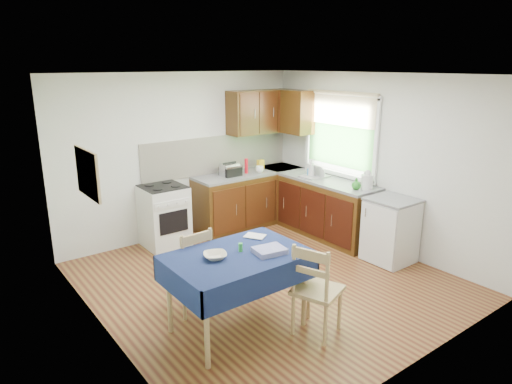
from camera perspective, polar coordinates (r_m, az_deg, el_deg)
floor at (r=5.83m, az=1.36°, el=-10.89°), size 4.20×4.20×0.00m
ceiling at (r=5.21m, az=1.54°, el=14.48°), size 4.00×4.20×0.02m
wall_back at (r=7.11m, az=-9.19°, el=4.50°), size 4.00×0.02×2.50m
wall_front at (r=4.04m, az=20.39°, el=-5.06°), size 4.00×0.02×2.50m
wall_left at (r=4.47m, az=-19.06°, el=-2.93°), size 0.02×4.20×2.50m
wall_right at (r=6.78m, az=14.81°, el=3.63°), size 0.02×4.20×2.50m
base_cabinets at (r=7.38m, az=3.57°, el=-1.49°), size 1.90×2.30×0.86m
worktop_back at (r=7.48m, az=-0.87°, el=2.37°), size 1.90×0.60×0.04m
worktop_right at (r=7.06m, az=8.96°, el=1.35°), size 0.60×1.70×0.04m
worktop_corner at (r=7.87m, az=2.95°, el=3.03°), size 0.60×0.60×0.04m
splashback at (r=7.42m, az=-4.68°, el=4.74°), size 2.70×0.02×0.60m
upper_cabinets at (r=7.61m, az=2.03°, el=10.00°), size 1.20×0.85×0.70m
stove at (r=6.83m, az=-11.40°, el=-2.95°), size 0.60×0.61×0.92m
window at (r=7.14m, az=10.47°, el=7.75°), size 0.04×1.48×1.26m
fridge at (r=6.45m, az=16.46°, el=-4.59°), size 0.58×0.60×0.89m
corkboard at (r=4.67m, az=-20.28°, el=2.18°), size 0.04×0.62×0.47m
dining_table at (r=4.55m, az=-2.36°, el=-8.97°), size 1.36×0.92×0.82m
chair_far at (r=5.01m, az=-8.15°, el=-9.36°), size 0.45×0.45×0.95m
chair_near at (r=4.58m, az=7.44°, el=-11.72°), size 0.55×0.55×0.97m
toaster at (r=7.23m, az=-3.33°, el=2.84°), size 0.29×0.18×0.22m
sandwich_press at (r=7.23m, az=-3.20°, el=2.71°), size 0.29×0.25×0.17m
sauce_bottle at (r=7.36m, az=-1.23°, el=3.26°), size 0.06×0.06×0.24m
yellow_packet at (r=7.72m, az=0.57°, el=3.50°), size 0.11×0.07×0.15m
dish_rack at (r=7.21m, az=7.35°, el=2.08°), size 0.42×0.32×0.20m
kettle at (r=6.61m, az=13.71°, el=1.38°), size 0.17×0.17×0.28m
cup at (r=7.44m, az=0.46°, el=2.86°), size 0.16×0.16×0.10m
soap_bottle_a at (r=7.18m, az=6.96°, el=3.00°), size 0.16×0.16×0.28m
soap_bottle_b at (r=7.22m, az=6.82°, el=2.70°), size 0.12×0.12×0.19m
soap_bottle_c at (r=6.58m, az=12.42°, el=1.02°), size 0.18×0.18×0.16m
plate_bowl at (r=4.41m, az=-5.13°, el=-7.95°), size 0.29×0.29×0.05m
book at (r=4.85m, az=-0.48°, el=-5.87°), size 0.25×0.26×0.02m
spice_jar at (r=4.54m, az=-1.95°, el=-6.92°), size 0.04×0.04×0.09m
tea_towel at (r=4.51m, az=1.69°, el=-7.32°), size 0.33×0.27×0.05m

